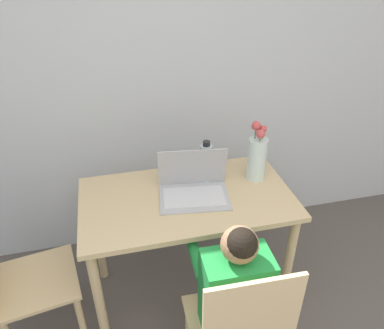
% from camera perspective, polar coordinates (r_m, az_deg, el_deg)
% --- Properties ---
extents(wall_back, '(6.40, 0.05, 2.50)m').
position_cam_1_polar(wall_back, '(2.33, -6.35, 14.10)').
color(wall_back, silver).
rests_on(wall_back, ground_plane).
extents(dining_table, '(1.13, 0.63, 0.76)m').
position_cam_1_polar(dining_table, '(2.07, -0.76, -7.40)').
color(dining_table, '#D6B784').
rests_on(dining_table, ground_plane).
extents(chair_spare, '(0.49, 0.46, 0.95)m').
position_cam_1_polar(chair_spare, '(2.05, -27.23, -12.84)').
color(chair_spare, '#D6B784').
rests_on(chair_spare, ground_plane).
extents(person_seated, '(0.31, 0.43, 1.01)m').
position_cam_1_polar(person_seated, '(1.76, 5.95, -18.14)').
color(person_seated, '#1E8438').
rests_on(person_seated, ground_plane).
extents(laptop, '(0.40, 0.30, 0.26)m').
position_cam_1_polar(laptop, '(1.98, 0.22, -3.12)').
color(laptop, '#B2B2B7').
rests_on(laptop, dining_table).
extents(flower_vase, '(0.11, 0.11, 0.35)m').
position_cam_1_polar(flower_vase, '(2.10, 9.89, 1.24)').
color(flower_vase, silver).
rests_on(flower_vase, dining_table).
extents(water_bottle, '(0.07, 0.07, 0.25)m').
position_cam_1_polar(water_bottle, '(2.05, 2.15, 0.22)').
color(water_bottle, silver).
rests_on(water_bottle, dining_table).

